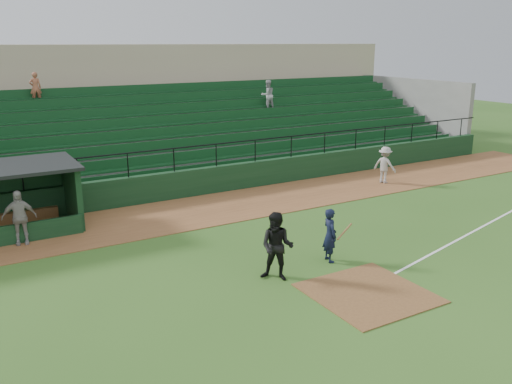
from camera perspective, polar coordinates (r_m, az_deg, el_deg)
ground at (r=15.79m, az=9.32°, el=-9.14°), size 90.00×90.00×0.00m
warning_track at (r=22.09m, az=-3.93°, el=-1.66°), size 40.00×4.00×0.03m
home_plate_dirt at (r=15.11m, az=11.77°, el=-10.39°), size 3.00×3.00×0.03m
foul_line at (r=22.14m, az=23.52°, el=-2.95°), size 17.49×4.44×0.01m
stadium_structure at (r=29.24m, az=-11.50°, el=6.93°), size 38.00×13.08×6.40m
batter_at_plate at (r=16.71m, az=7.81°, el=-4.53°), size 1.05×0.71×1.69m
umpire at (r=15.25m, az=2.24°, el=-5.79°), size 1.21×1.22×1.99m
runner at (r=26.39m, az=13.44°, el=2.80°), size 0.98×1.28×1.75m
dugout_player_a at (r=19.47m, az=-23.72°, el=-2.47°), size 1.14×0.61×1.85m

